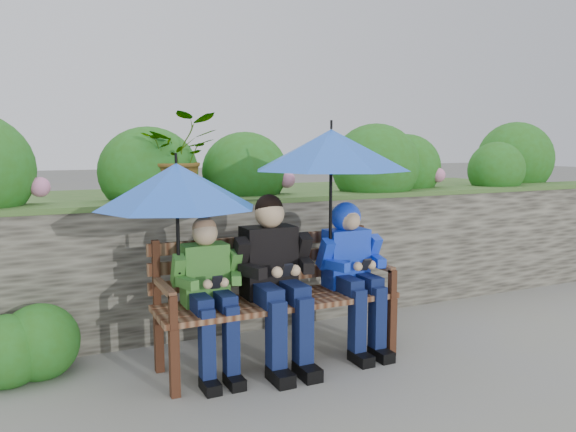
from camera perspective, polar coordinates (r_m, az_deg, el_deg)
name	(u,v)px	position (r m, az deg, el deg)	size (l,w,h in m)	color
ground	(294,352)	(4.04, 0.62, -13.66)	(60.00, 60.00, 0.00)	gray
garden_backdrop	(205,232)	(5.26, -8.43, -1.61)	(8.00, 2.88, 1.83)	#35332B
park_bench	(275,289)	(3.77, -1.36, -7.47)	(1.61, 0.47, 0.85)	#3E2113
boy_left	(209,287)	(3.53, -8.01, -7.17)	(0.43, 0.49, 1.00)	#2D7724
boy_middle	(275,273)	(3.66, -1.35, -5.78)	(0.52, 0.60, 1.12)	black
boy_right	(352,263)	(3.95, 6.52, -4.76)	(0.46, 0.55, 1.04)	#0F1EDF
umbrella_left	(177,186)	(3.41, -11.25, 3.02)	(0.98, 0.98, 0.74)	blue
umbrella_right	(331,150)	(3.79, 4.40, 6.71)	(1.07, 1.07, 0.93)	blue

